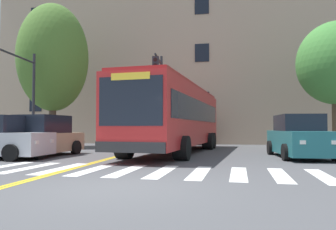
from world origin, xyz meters
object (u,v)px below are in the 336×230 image
at_px(car_teal_far_lane, 299,138).
at_px(car_red_behind_bus, 192,131).
at_px(traffic_light_far_corner, 19,82).
at_px(street_tree_curbside_small, 53,58).
at_px(traffic_light_overhead, 159,85).
at_px(car_tan_near_lane, 41,138).
at_px(city_bus, 176,116).

xyz_separation_m(car_teal_far_lane, car_red_behind_bus, (-5.67, 11.33, 0.20)).
distance_m(traffic_light_far_corner, street_tree_curbside_small, 4.67).
xyz_separation_m(car_teal_far_lane, traffic_light_overhead, (-6.83, 3.56, 2.88)).
height_order(car_tan_near_lane, car_red_behind_bus, car_red_behind_bus).
distance_m(city_bus, car_tan_near_lane, 6.55).
bearing_deg(traffic_light_overhead, car_red_behind_bus, 81.51).
bearing_deg(traffic_light_far_corner, car_tan_near_lane, -40.01).
distance_m(city_bus, street_tree_curbside_small, 10.20).
bearing_deg(street_tree_curbside_small, traffic_light_overhead, -12.09).
bearing_deg(car_tan_near_lane, city_bus, 28.46).
height_order(city_bus, traffic_light_far_corner, traffic_light_far_corner).
bearing_deg(street_tree_curbside_small, traffic_light_far_corner, -85.44).
distance_m(car_tan_near_lane, traffic_light_far_corner, 4.60).
height_order(car_tan_near_lane, traffic_light_overhead, traffic_light_overhead).
bearing_deg(traffic_light_far_corner, city_bus, 5.43).
xyz_separation_m(city_bus, traffic_light_overhead, (-1.24, 1.70, 1.86)).
distance_m(car_tan_near_lane, street_tree_curbside_small, 8.74).
distance_m(car_teal_far_lane, car_red_behind_bus, 12.67).
xyz_separation_m(city_bus, car_teal_far_lane, (5.59, -1.86, -1.02)).
relative_size(car_tan_near_lane, car_red_behind_bus, 0.90).
relative_size(car_red_behind_bus, traffic_light_far_corner, 0.89).
bearing_deg(car_tan_near_lane, traffic_light_overhead, 47.09).
relative_size(city_bus, traffic_light_overhead, 2.23).
height_order(city_bus, car_tan_near_lane, city_bus).
bearing_deg(car_teal_far_lane, city_bus, 161.65).
height_order(car_teal_far_lane, traffic_light_overhead, traffic_light_overhead).
relative_size(city_bus, street_tree_curbside_small, 1.32).
bearing_deg(traffic_light_overhead, car_teal_far_lane, -27.52).
xyz_separation_m(city_bus, traffic_light_far_corner, (-8.41, -0.80, 1.89)).
distance_m(car_tan_near_lane, car_teal_far_lane, 11.35).
relative_size(city_bus, traffic_light_far_corner, 2.24).
distance_m(city_bus, traffic_light_far_corner, 8.66).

